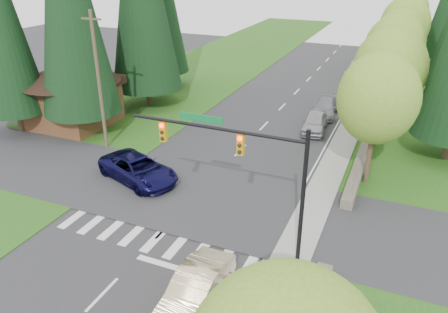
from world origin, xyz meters
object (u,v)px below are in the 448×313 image
Objects in this scene: sedan_champagne at (195,289)px; parked_car_e at (359,63)px; parked_car_d at (352,74)px; parked_car_a at (315,122)px; parked_car_b at (325,108)px; suv_navy at (138,169)px; parked_car_c at (347,99)px.

sedan_champagne is 1.10× the size of parked_car_e.
sedan_champagne reaches higher than parked_car_d.
parked_car_a is 23.56m from parked_car_e.
sedan_champagne reaches higher than parked_car_b.
sedan_champagne is at bearing -90.34° from parked_car_e.
sedan_champagne is 1.08× the size of parked_car_a.
parked_car_b is (0.00, 4.28, -0.07)m from parked_car_a.
suv_navy reaches higher than parked_car_c.
suv_navy is 37.65m from parked_car_e.
parked_car_a is at bearing -106.60° from parked_car_c.
parked_car_a reaches higher than parked_car_b.
parked_car_e is at bearing 87.69° from parked_car_c.
parked_car_c is 0.98× the size of parked_car_e.
parked_car_c is (1.40, 3.19, 0.02)m from parked_car_b.
parked_car_c is 16.11m from parked_car_e.
suv_navy is at bearing -128.76° from parked_car_a.
suv_navy is 19.30m from parked_car_b.
suv_navy reaches higher than parked_car_e.
parked_car_b is at bearing -90.69° from parked_car_e.
parked_car_a is 7.61m from parked_car_c.
parked_car_a reaches higher than parked_car_c.
suv_navy is 1.30× the size of parked_car_a.
parked_car_d is (0.66, 39.03, -0.07)m from sedan_champagne.
parked_car_e is at bearing 91.55° from parked_car_d.
parked_car_e is (0.36, 23.56, -0.13)m from parked_car_a.
sedan_champagne is 39.04m from parked_car_d.
parked_car_a is (8.53, 13.02, -0.05)m from suv_navy.
parked_car_e is (0.57, 44.99, -0.16)m from sedan_champagne.
parked_car_b is at bearing -91.15° from parked_car_d.
parked_car_d reaches higher than parked_car_e.
parked_car_e is (8.90, 36.58, -0.17)m from suv_navy.
parked_car_d is at bearing 4.01° from suv_navy.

